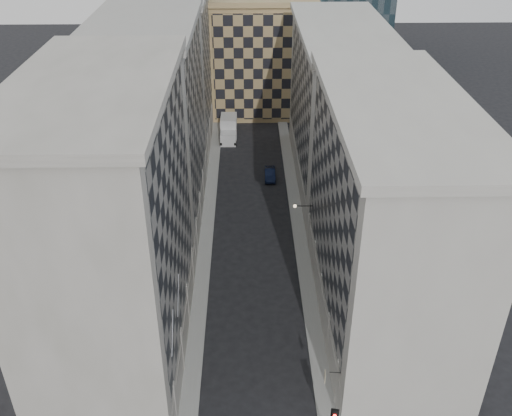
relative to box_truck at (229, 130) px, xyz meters
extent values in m
cube|color=gray|center=(-1.93, -24.96, -1.34)|extent=(1.50, 100.00, 0.15)
cube|color=gray|center=(8.57, -24.96, -1.34)|extent=(1.50, 100.00, 0.15)
cube|color=gray|center=(-7.68, -43.96, 10.08)|extent=(10.00, 22.00, 23.00)
cube|color=gray|center=(-2.80, -43.96, 11.58)|extent=(0.25, 19.36, 18.00)
cube|color=gray|center=(-2.88, -43.96, 0.18)|extent=(0.45, 21.12, 3.20)
cube|color=gray|center=(-7.68, -43.96, 21.93)|extent=(10.80, 22.80, 0.70)
cylinder|color=gray|center=(-3.03, -52.21, 0.78)|extent=(0.90, 0.90, 4.40)
cylinder|color=gray|center=(-3.03, -46.71, 0.78)|extent=(0.90, 0.90, 4.40)
cylinder|color=gray|center=(-3.03, -41.21, 0.78)|extent=(0.90, 0.90, 4.40)
cylinder|color=gray|center=(-3.03, -35.71, 0.78)|extent=(0.90, 0.90, 4.40)
cube|color=#9B9790|center=(-7.68, -21.96, 9.58)|extent=(10.00, 22.00, 22.00)
cube|color=gray|center=(-2.80, -21.96, 11.08)|extent=(0.25, 19.36, 17.00)
cube|color=#9B9790|center=(-2.88, -21.96, 0.18)|extent=(0.45, 21.12, 3.20)
cube|color=#9B9790|center=(-7.68, -21.96, 20.93)|extent=(10.80, 22.80, 0.70)
cylinder|color=#9B9790|center=(-3.03, -30.21, 0.78)|extent=(0.90, 0.90, 4.40)
cylinder|color=#9B9790|center=(-3.03, -24.71, 0.78)|extent=(0.90, 0.90, 4.40)
cylinder|color=#9B9790|center=(-3.03, -19.21, 0.78)|extent=(0.90, 0.90, 4.40)
cylinder|color=#9B9790|center=(-3.03, -13.71, 0.78)|extent=(0.90, 0.90, 4.40)
cube|color=gray|center=(-7.68, 0.04, 9.08)|extent=(10.00, 22.00, 21.00)
cube|color=gray|center=(-2.80, 0.04, 10.58)|extent=(0.25, 19.36, 16.00)
cube|color=gray|center=(-2.88, 0.04, 0.18)|extent=(0.45, 21.12, 3.20)
cylinder|color=gray|center=(-3.03, -8.21, 0.78)|extent=(0.90, 0.90, 4.40)
cylinder|color=gray|center=(-3.03, -2.71, 0.78)|extent=(0.90, 0.90, 4.40)
cylinder|color=gray|center=(-3.03, 2.79, 0.78)|extent=(0.90, 0.90, 4.40)
cylinder|color=gray|center=(-3.03, 8.29, 0.78)|extent=(0.90, 0.90, 4.40)
cube|color=#AAA59C|center=(14.32, -39.96, 8.58)|extent=(10.00, 26.00, 20.00)
cube|color=gray|center=(9.44, -39.96, 10.08)|extent=(0.25, 22.88, 15.00)
cube|color=#AAA59C|center=(9.52, -39.96, 0.18)|extent=(0.45, 24.96, 3.20)
cube|color=#AAA59C|center=(14.32, -39.96, 18.93)|extent=(10.80, 26.80, 0.70)
cylinder|color=#AAA59C|center=(9.67, -50.36, 0.78)|extent=(0.90, 0.90, 4.40)
cylinder|color=#AAA59C|center=(9.67, -45.16, 0.78)|extent=(0.90, 0.90, 4.40)
cylinder|color=#AAA59C|center=(9.67, -39.96, 0.78)|extent=(0.90, 0.90, 4.40)
cylinder|color=#AAA59C|center=(9.67, -34.76, 0.78)|extent=(0.90, 0.90, 4.40)
cylinder|color=#AAA59C|center=(9.67, -29.56, 0.78)|extent=(0.90, 0.90, 4.40)
cube|color=#AAA59C|center=(14.32, -12.96, 8.08)|extent=(10.00, 28.00, 19.00)
cube|color=gray|center=(9.44, -12.96, 9.58)|extent=(0.25, 24.64, 14.00)
cube|color=#AAA59C|center=(9.52, -12.96, 0.18)|extent=(0.45, 26.88, 3.20)
cube|color=#AAA59C|center=(14.32, -12.96, 17.93)|extent=(10.80, 28.80, 0.70)
cube|color=#A28D55|center=(5.32, 13.04, 7.58)|extent=(16.00, 14.00, 18.00)
cube|color=tan|center=(5.32, 5.94, 7.58)|extent=(15.20, 0.25, 16.50)
cube|color=#302B25|center=(3.32, 27.04, 12.58)|extent=(6.00, 6.00, 28.00)
cylinder|color=gray|center=(-2.58, -50.96, 6.58)|extent=(0.10, 2.33, 2.33)
cylinder|color=gray|center=(-2.58, -46.96, 6.58)|extent=(0.10, 2.33, 2.33)
cylinder|color=black|center=(8.42, -30.96, 4.78)|extent=(1.80, 0.08, 0.08)
sphere|color=#FFE5B2|center=(7.52, -30.96, 4.78)|extent=(0.36, 0.36, 0.36)
cube|color=black|center=(8.43, -54.78, 2.51)|extent=(0.55, 0.13, 1.26)
sphere|color=#FF0C07|center=(8.37, -55.11, 2.88)|extent=(0.20, 0.20, 0.20)
cube|color=silver|center=(-0.02, -1.98, -0.47)|extent=(2.34, 2.55, 1.89)
cube|color=silver|center=(0.01, 0.75, 0.21)|extent=(2.46, 3.81, 3.25)
cylinder|color=black|center=(-1.09, -2.81, -0.94)|extent=(0.33, 0.95, 0.94)
cylinder|color=black|center=(1.01, -2.83, -0.94)|extent=(0.33, 0.95, 0.94)
cylinder|color=black|center=(-1.02, 2.02, -0.94)|extent=(0.33, 0.95, 0.94)
cylinder|color=black|center=(1.07, 2.00, -0.94)|extent=(0.33, 0.95, 0.94)
imported|color=black|center=(5.77, -13.24, -0.76)|extent=(1.42, 3.98, 1.31)
cylinder|color=black|center=(8.92, -51.25, 2.78)|extent=(0.80, 0.14, 0.06)
cube|color=tan|center=(8.22, -51.25, 2.38)|extent=(0.13, 0.70, 0.70)
camera|label=1|loc=(2.65, -80.41, 34.16)|focal=40.00mm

